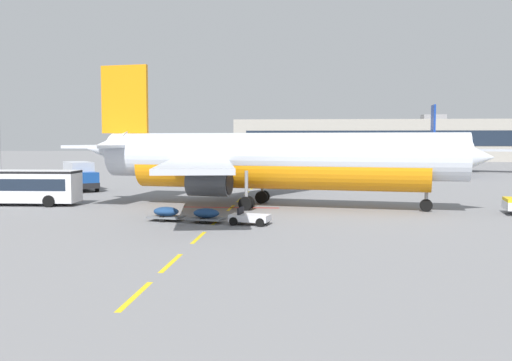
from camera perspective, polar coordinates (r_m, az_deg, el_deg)
The scene contains 8 objects.
ground at distance 67.11m, azimuth 18.60°, elevation -0.93°, with size 400.00×400.00×0.00m, color slate.
apron_paint_markings at distance 63.14m, azimuth -0.65°, elevation -1.02°, with size 8.00×96.49×0.01m.
airliner_foreground at distance 47.85m, azimuth 1.53°, elevation 2.07°, with size 34.73×34.11×12.20m.
airliner_mid_left at distance 100.78m, azimuth 18.14°, elevation 2.94°, with size 34.28×34.58×12.12m.
apron_shuttle_bus at distance 53.69m, azimuth -23.38°, elevation -0.40°, with size 12.09×3.26×3.00m.
fuel_service_truck at distance 66.33m, azimuth -17.08°, elevation 0.47°, with size 5.97×7.12×3.14m.
baggage_train at distance 39.12m, azimuth -4.91°, elevation -3.44°, with size 8.71×3.25×1.14m.
terminal_satellite at distance 162.55m, azimuth 12.94°, elevation 3.93°, with size 82.16×27.61×12.33m.
Camera 1 is at (24.12, -24.96, 5.68)m, focal length 40.22 mm.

